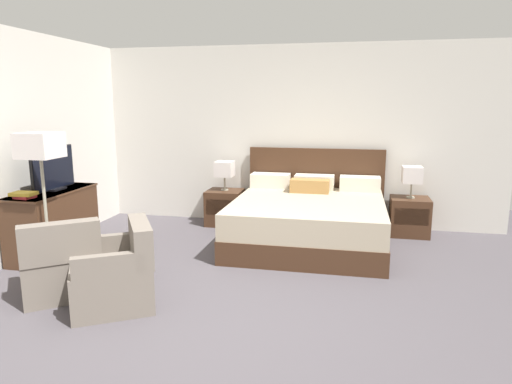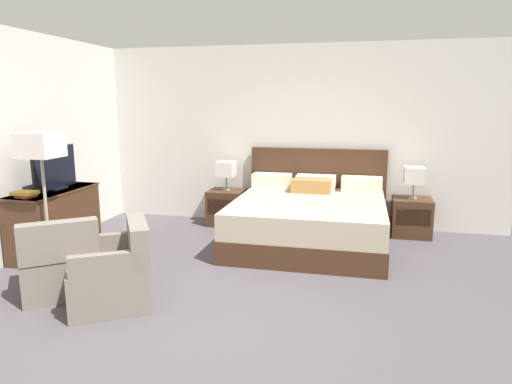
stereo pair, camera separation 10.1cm
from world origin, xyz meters
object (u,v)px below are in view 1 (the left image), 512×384
(nightstand_left, at_px, (225,207))
(book_blue_cover, at_px, (24,194))
(bed, at_px, (309,219))
(armchair_by_window, at_px, (61,266))
(tv, at_px, (53,169))
(book_red_cover, at_px, (25,197))
(armchair_companion, at_px, (116,275))
(nightstand_right, at_px, (409,216))
(table_lamp_left, at_px, (225,169))
(dresser, at_px, (53,222))
(table_lamp_right, at_px, (412,175))
(floor_lamp, at_px, (41,154))

(nightstand_left, distance_m, book_blue_cover, 2.80)
(bed, height_order, armchair_by_window, bed)
(tv, height_order, book_red_cover, tv)
(armchair_companion, bearing_deg, tv, 139.99)
(nightstand_right, distance_m, table_lamp_left, 2.71)
(table_lamp_left, distance_m, dresser, 2.44)
(nightstand_right, relative_size, armchair_by_window, 0.54)
(book_red_cover, xyz_separation_m, armchair_by_window, (0.81, -0.59, -0.51))
(dresser, bearing_deg, nightstand_right, 22.43)
(tv, bearing_deg, table_lamp_right, 21.63)
(table_lamp_right, bearing_deg, dresser, -157.55)
(dresser, xyz_separation_m, armchair_by_window, (0.81, -1.02, -0.12))
(tv, bearing_deg, book_red_cover, -90.61)
(tv, distance_m, armchair_by_window, 1.55)
(dresser, relative_size, armchair_by_window, 1.24)
(bed, height_order, dresser, bed)
(nightstand_left, relative_size, tv, 0.70)
(armchair_companion, bearing_deg, book_red_cover, 154.12)
(book_blue_cover, bearing_deg, table_lamp_right, 27.16)
(tv, bearing_deg, floor_lamp, -61.71)
(nightstand_right, height_order, dresser, dresser)
(book_red_cover, xyz_separation_m, book_blue_cover, (-0.01, 0.00, 0.03))
(nightstand_left, bearing_deg, floor_lamp, -118.50)
(table_lamp_right, bearing_deg, nightstand_left, -179.97)
(table_lamp_left, distance_m, tv, 2.35)
(dresser, height_order, tv, tv)
(armchair_by_window, bearing_deg, book_blue_cover, 144.24)
(table_lamp_right, relative_size, book_red_cover, 2.39)
(book_red_cover, relative_size, book_blue_cover, 0.72)
(bed, relative_size, dresser, 1.67)
(nightstand_left, height_order, armchair_companion, armchair_companion)
(table_lamp_left, bearing_deg, armchair_companion, -93.72)
(table_lamp_left, xyz_separation_m, tv, (-1.62, -1.69, 0.19))
(book_red_cover, bearing_deg, floor_lamp, -22.44)
(bed, bearing_deg, book_blue_cover, -153.02)
(nightstand_right, bearing_deg, bed, -152.48)
(nightstand_left, bearing_deg, dresser, -132.70)
(armchair_companion, bearing_deg, bed, 55.63)
(table_lamp_right, height_order, tv, tv)
(bed, height_order, floor_lamp, floor_lamp)
(book_blue_cover, distance_m, armchair_by_window, 1.15)
(book_red_cover, bearing_deg, dresser, 89.62)
(floor_lamp, bearing_deg, book_blue_cover, 158.18)
(bed, bearing_deg, tv, -161.21)
(table_lamp_right, bearing_deg, tv, -158.37)
(bed, relative_size, tv, 2.68)
(nightstand_right, relative_size, dresser, 0.44)
(nightstand_left, xyz_separation_m, armchair_companion, (-0.19, -2.90, 0.02))
(nightstand_left, bearing_deg, book_blue_cover, -126.75)
(nightstand_right, bearing_deg, dresser, -157.57)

